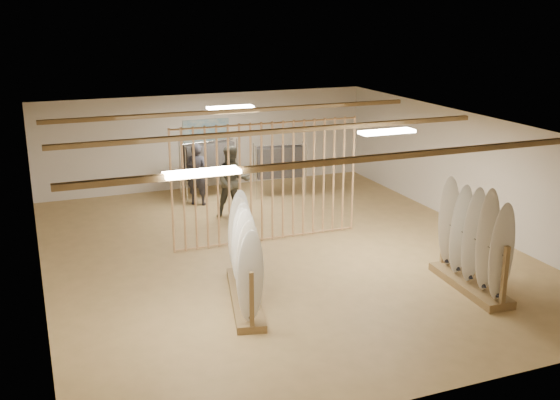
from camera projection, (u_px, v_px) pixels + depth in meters
name	position (u px, v px, depth m)	size (l,w,h in m)	color
floor	(280.00, 252.00, 14.57)	(12.00, 12.00, 0.00)	tan
ceiling	(280.00, 127.00, 13.78)	(12.00, 12.00, 0.00)	#9D9994
wall_back	(206.00, 141.00, 19.53)	(12.00, 12.00, 0.00)	beige
wall_front	(443.00, 303.00, 8.82)	(12.00, 12.00, 0.00)	beige
wall_left	(35.00, 217.00, 12.41)	(12.00, 12.00, 0.00)	beige
wall_right	(471.00, 171.00, 15.94)	(12.00, 12.00, 0.00)	beige
ceiling_slats	(280.00, 131.00, 13.80)	(9.50, 6.12, 0.10)	olive
light_panels	(280.00, 130.00, 13.80)	(1.20, 0.35, 0.06)	white
bamboo_partition	(267.00, 182.00, 14.89)	(4.45, 0.05, 2.78)	tan
poster	(206.00, 134.00, 19.45)	(1.40, 0.03, 0.90)	teal
rack_left	(245.00, 270.00, 11.94)	(1.09, 2.66, 1.83)	olive
rack_right	(472.00, 255.00, 12.48)	(0.73, 2.18, 2.05)	olive
clothing_rack_a	(209.00, 160.00, 18.44)	(1.55, 0.62, 1.68)	silver
clothing_rack_b	(280.00, 162.00, 18.59)	(1.43, 0.56, 1.54)	silver
shopper_a	(197.00, 170.00, 17.79)	(0.71, 0.48, 1.95)	#25242B
shopper_b	(233.00, 177.00, 16.70)	(1.02, 0.80, 2.12)	#3E3C30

